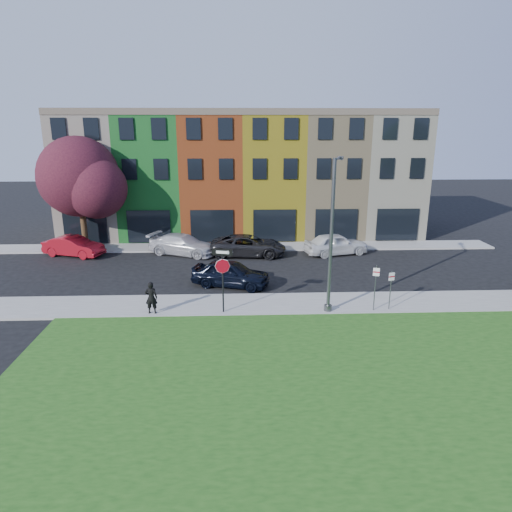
{
  "coord_description": "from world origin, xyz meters",
  "views": [
    {
      "loc": [
        -2.87,
        -19.63,
        9.28
      ],
      "look_at": [
        -1.95,
        4.0,
        2.47
      ],
      "focal_mm": 32.0,
      "sensor_mm": 36.0,
      "label": 1
    }
  ],
  "objects_px": {
    "stop_sign": "(223,268)",
    "street_lamp": "(332,236)",
    "man": "(151,298)",
    "sedan_near": "(231,273)"
  },
  "relations": [
    {
      "from": "man",
      "to": "sedan_near",
      "type": "relative_size",
      "value": 0.34
    },
    {
      "from": "stop_sign",
      "to": "street_lamp",
      "type": "height_order",
      "value": "street_lamp"
    },
    {
      "from": "man",
      "to": "sedan_near",
      "type": "height_order",
      "value": "man"
    },
    {
      "from": "man",
      "to": "sedan_near",
      "type": "xyz_separation_m",
      "value": [
        3.92,
        4.22,
        -0.16
      ]
    },
    {
      "from": "man",
      "to": "street_lamp",
      "type": "height_order",
      "value": "street_lamp"
    },
    {
      "from": "sedan_near",
      "to": "street_lamp",
      "type": "distance_m",
      "value": 7.25
    },
    {
      "from": "stop_sign",
      "to": "sedan_near",
      "type": "relative_size",
      "value": 0.67
    },
    {
      "from": "man",
      "to": "street_lamp",
      "type": "distance_m",
      "value": 9.52
    },
    {
      "from": "man",
      "to": "street_lamp",
      "type": "bearing_deg",
      "value": -177.09
    },
    {
      "from": "stop_sign",
      "to": "street_lamp",
      "type": "distance_m",
      "value": 5.63
    }
  ]
}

